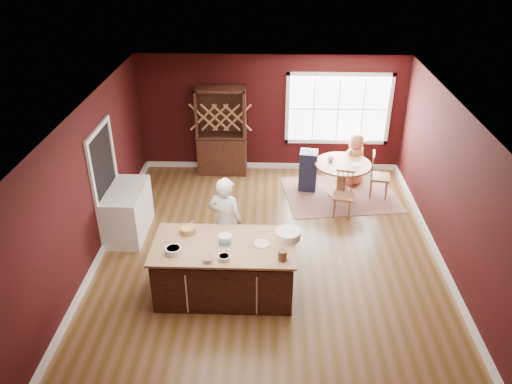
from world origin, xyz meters
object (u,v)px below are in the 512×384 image
layer_cake (225,239)px  chair_north (351,160)px  chair_south (343,194)px  hutch (222,132)px  chair_east (380,175)px  dining_table (342,172)px  baker (226,222)px  toddler (306,153)px  kitchen_island (225,270)px  washer (123,221)px  high_chair (308,170)px  dryer (132,203)px  seated_woman (355,159)px

layer_cake → chair_north: (2.48, 3.94, -0.49)m
chair_south → hutch: size_ratio=0.46×
hutch → chair_north: bearing=-5.2°
layer_cake → chair_east: layer_cake is taller
dining_table → layer_cake: 3.91m
baker → toddler: size_ratio=6.37×
kitchen_island → washer: (-1.95, 1.33, 0.03)m
kitchen_island → toddler: toddler is taller
high_chair → hutch: bearing=166.0°
chair_north → dryer: (-4.45, -2.03, -0.02)m
high_chair → dryer: 3.79m
dining_table → chair_east: (0.80, -0.02, -0.04)m
baker → high_chair: bearing=-100.6°
baker → chair_south: 2.77m
kitchen_island → chair_north: chair_north is taller
washer → dryer: washer is taller
kitchen_island → baker: 0.87m
dining_table → layer_cake: (-2.19, -3.20, 0.44)m
high_chair → toddler: size_ratio=3.59×
layer_cake → toddler: (1.44, 3.55, -0.17)m
kitchen_island → chair_east: 4.43m
toddler → dryer: size_ratio=0.28×
kitchen_island → layer_cake: 0.54m
baker → washer: baker is taller
baker → chair_north: bearing=-109.4°
high_chair → toddler: bearing=121.6°
chair_south → chair_north: 1.61m
baker → dining_table: bearing=-113.2°
chair_north → seated_woman: seated_woman is taller
chair_east → chair_south: size_ratio=1.06×
kitchen_island → chair_east: bearing=47.2°
kitchen_island → layer_cake: bearing=76.8°
layer_cake → toddler: layer_cake is taller
hutch → washer: hutch is taller
layer_cake → high_chair: (1.49, 3.45, -0.51)m
chair_east → dryer: (-4.96, -1.28, -0.04)m
chair_east → high_chair: bearing=91.0°
kitchen_island → dryer: (-1.95, 1.97, 0.02)m
seated_woman → layer_cake: bearing=19.0°
seated_woman → chair_east: bearing=92.9°
dining_table → chair_north: size_ratio=1.22×
dining_table → chair_east: size_ratio=1.19×
kitchen_island → chair_east: chair_east is taller
chair_north → seated_woman: 0.24m
kitchen_island → dining_table: size_ratio=1.84×
chair_east → seated_woman: 0.73m
baker → dryer: baker is taller
dining_table → chair_north: bearing=68.4°
dining_table → chair_east: 0.80m
chair_east → chair_south: chair_east is taller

